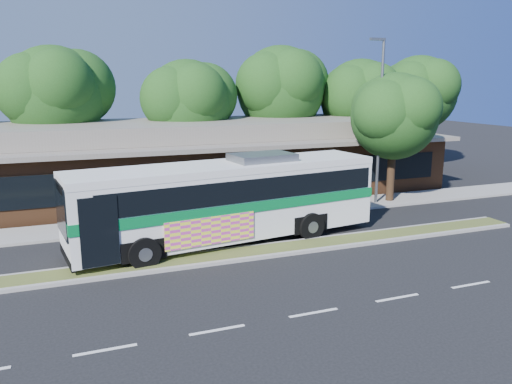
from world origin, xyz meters
TOP-DOWN VIEW (x-y plane):
  - ground at (0.00, 0.00)m, footprint 120.00×120.00m
  - median_strip at (0.00, 0.60)m, footprint 26.00×1.10m
  - sidewalk at (0.00, 6.40)m, footprint 44.00×2.60m
  - plaza_building at (0.00, 12.99)m, footprint 33.20×11.20m
  - lamp_post at (9.56, 6.00)m, footprint 0.93×0.18m
  - tree_bg_b at (-6.57, 16.14)m, footprint 6.69×6.00m
  - tree_bg_c at (1.40, 15.13)m, footprint 6.24×5.60m
  - tree_bg_d at (8.45, 16.15)m, footprint 6.91×6.20m
  - tree_bg_e at (14.42, 15.14)m, footprint 6.47×5.80m
  - tree_bg_f at (20.43, 16.14)m, footprint 6.69×6.00m
  - transit_bus at (-0.24, 2.41)m, footprint 13.61×4.67m
  - sidewalk_tree at (11.02, 6.32)m, footprint 5.39×4.83m

SIDE VIEW (x-z plane):
  - ground at x=0.00m, z-range 0.00..0.00m
  - sidewalk at x=0.00m, z-range 0.00..0.12m
  - median_strip at x=0.00m, z-range 0.00..0.15m
  - transit_bus at x=-0.24m, z-range 0.21..3.96m
  - plaza_building at x=0.00m, z-range -0.10..4.35m
  - lamp_post at x=9.56m, z-range 0.37..9.44m
  - sidewalk_tree at x=11.02m, z-range 1.37..8.71m
  - tree_bg_c at x=1.40m, z-range 1.46..9.72m
  - tree_bg_e at x=14.42m, z-range 1.49..10.00m
  - tree_bg_f at x=20.43m, z-range 1.60..10.52m
  - tree_bg_b at x=-6.57m, z-range 1.64..10.64m
  - tree_bg_d at x=8.45m, z-range 1.73..11.10m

